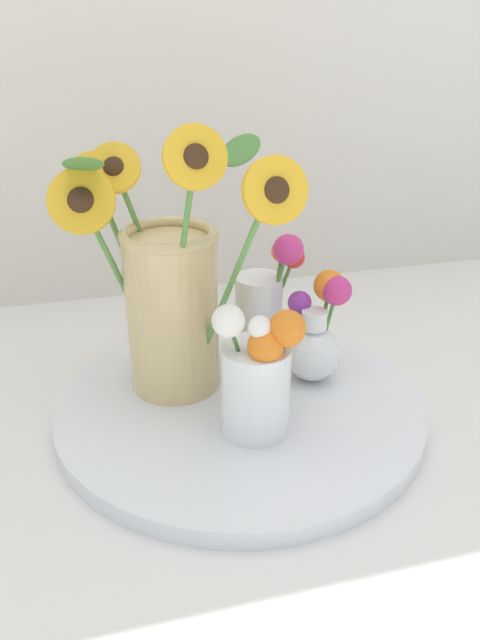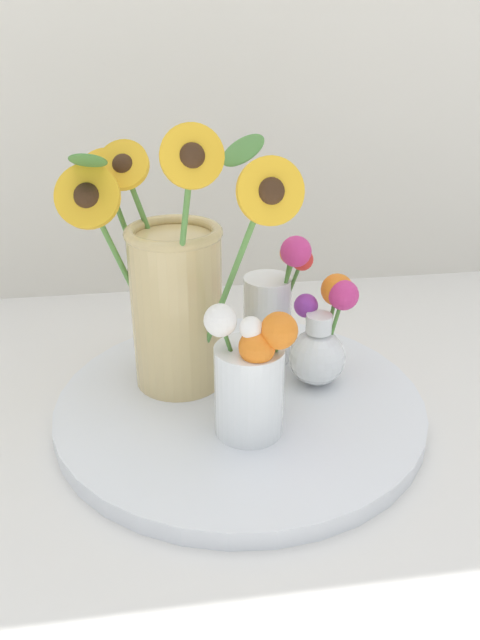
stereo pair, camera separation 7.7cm
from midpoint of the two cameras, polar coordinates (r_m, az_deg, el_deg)
name	(u,v)px [view 1 (the left image)]	position (r m, az deg, el deg)	size (l,w,h in m)	color
ground_plane	(280,455)	(0.77, 0.77, -12.31)	(6.00, 6.00, 0.00)	silver
serving_tray	(240,405)	(0.84, -2.67, -7.88)	(0.48, 0.48, 0.02)	silver
mason_jar_sunflowers	(170,294)	(0.81, -9.14, 2.28)	(0.29, 0.22, 0.36)	#D1B77A
vase_small_center	(257,377)	(0.73, -1.45, -5.28)	(0.10, 0.08, 0.17)	white
vase_bulb_right	(316,335)	(0.85, 4.41, -1.41)	(0.09, 0.08, 0.15)	white
vase_small_back	(264,307)	(0.88, -0.32, 1.14)	(0.09, 0.08, 0.20)	white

